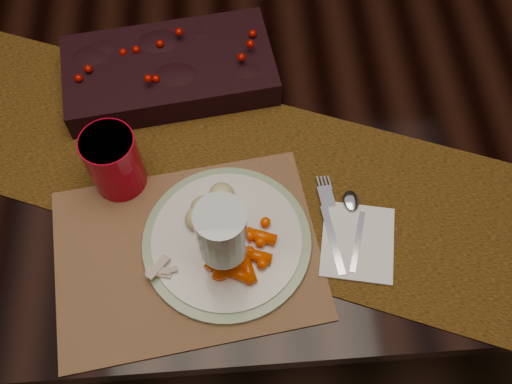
{
  "coord_description": "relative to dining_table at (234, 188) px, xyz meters",
  "views": [
    {
      "loc": [
        0.01,
        -0.67,
        1.59
      ],
      "look_at": [
        0.04,
        -0.24,
        0.8
      ],
      "focal_mm": 40.0,
      "sensor_mm": 36.0,
      "label": 1
    }
  ],
  "objects": [
    {
      "name": "spoon",
      "position": [
        0.19,
        -0.3,
        0.39
      ],
      "size": [
        0.07,
        0.13,
        0.0
      ],
      "primitive_type": null,
      "rotation": [
        0.0,
        0.0,
        -0.31
      ],
      "color": "silver",
      "rests_on": "napkin"
    },
    {
      "name": "table_runner",
      "position": [
        -0.05,
        -0.16,
        0.38
      ],
      "size": [
        1.58,
        0.89,
        0.0
      ],
      "primitive_type": "cube",
      "rotation": [
        0.0,
        0.0,
        -0.38
      ],
      "color": "#4A3008",
      "rests_on": "dining_table"
    },
    {
      "name": "fork",
      "position": [
        0.15,
        -0.3,
        0.39
      ],
      "size": [
        0.04,
        0.16,
        0.0
      ],
      "primitive_type": null,
      "rotation": [
        0.0,
        0.0,
        0.11
      ],
      "color": "silver",
      "rests_on": "napkin"
    },
    {
      "name": "dining_table",
      "position": [
        0.0,
        0.0,
        0.0
      ],
      "size": [
        1.8,
        1.0,
        0.75
      ],
      "primitive_type": "cube",
      "color": "black",
      "rests_on": "floor"
    },
    {
      "name": "centerpiece",
      "position": [
        -0.1,
        0.03,
        0.42
      ],
      "size": [
        0.4,
        0.24,
        0.07
      ],
      "primitive_type": null,
      "rotation": [
        0.0,
        0.0,
        0.13
      ],
      "color": "black",
      "rests_on": "table_runner"
    },
    {
      "name": "baby_carrots",
      "position": [
        -0.0,
        -0.34,
        0.4
      ],
      "size": [
        0.13,
        0.12,
        0.02
      ],
      "primitive_type": null,
      "rotation": [
        0.0,
        0.0,
        0.38
      ],
      "color": "#F04300",
      "rests_on": "dinner_plate"
    },
    {
      "name": "placemat_main",
      "position": [
        -0.08,
        -0.32,
        0.38
      ],
      "size": [
        0.45,
        0.35,
        0.0
      ],
      "primitive_type": "cube",
      "rotation": [
        0.0,
        0.0,
        0.13
      ],
      "color": "brown",
      "rests_on": "dining_table"
    },
    {
      "name": "dinner_plate",
      "position": [
        -0.01,
        -0.31,
        0.39
      ],
      "size": [
        0.34,
        0.34,
        0.01
      ],
      "primitive_type": "cylinder",
      "rotation": [
        0.0,
        0.0,
        0.35
      ],
      "color": "silver",
      "rests_on": "placemat_main"
    },
    {
      "name": "wine_glass",
      "position": [
        -0.02,
        -0.35,
        0.47
      ],
      "size": [
        0.09,
        0.09,
        0.2
      ],
      "primitive_type": null,
      "rotation": [
        0.0,
        0.0,
        -0.3
      ],
      "color": "silver",
      "rests_on": "dining_table"
    },
    {
      "name": "floor",
      "position": [
        0.0,
        0.0,
        -0.38
      ],
      "size": [
        5.0,
        5.0,
        0.0
      ],
      "primitive_type": "plane",
      "color": "black",
      "rests_on": "ground"
    },
    {
      "name": "red_cup",
      "position": [
        -0.19,
        -0.18,
        0.44
      ],
      "size": [
        0.11,
        0.11,
        0.12
      ],
      "primitive_type": "cylinder",
      "rotation": [
        0.0,
        0.0,
        -0.28
      ],
      "color": "#A60014",
      "rests_on": "placemat_main"
    },
    {
      "name": "napkin",
      "position": [
        0.19,
        -0.32,
        0.38
      ],
      "size": [
        0.14,
        0.15,
        0.0
      ],
      "primitive_type": "cube",
      "rotation": [
        0.0,
        0.0,
        -0.21
      ],
      "color": "white",
      "rests_on": "placemat_main"
    },
    {
      "name": "mashed_potatoes",
      "position": [
        -0.04,
        -0.26,
        0.42
      ],
      "size": [
        0.09,
        0.08,
        0.05
      ],
      "primitive_type": null,
      "rotation": [
        0.0,
        0.0,
        -0.05
      ],
      "color": "beige",
      "rests_on": "dinner_plate"
    },
    {
      "name": "turkey_shreds",
      "position": [
        -0.11,
        -0.36,
        0.4
      ],
      "size": [
        0.07,
        0.07,
        0.02
      ],
      "primitive_type": null,
      "rotation": [
        0.0,
        0.0,
        0.13
      ],
      "color": "tan",
      "rests_on": "dinner_plate"
    }
  ]
}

